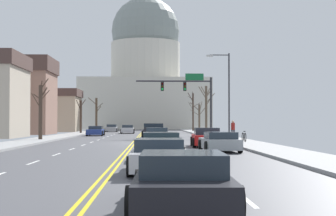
{
  "coord_description": "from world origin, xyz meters",
  "views": [
    {
      "loc": [
        1.43,
        -40.45,
        1.71
      ],
      "look_at": [
        3.74,
        31.9,
        3.6
      ],
      "focal_mm": 54.81,
      "sensor_mm": 36.0,
      "label": 1
    }
  ],
  "objects": [
    {
      "name": "ground",
      "position": [
        0.0,
        -0.0,
        0.02
      ],
      "size": [
        20.0,
        180.0,
        0.2
      ],
      "color": "#49494F"
    },
    {
      "name": "bare_tree_03",
      "position": [
        -7.81,
        45.5,
        3.01
      ],
      "size": [
        2.4,
        2.15,
        5.6
      ],
      "color": "#4C3D2D",
      "rests_on": "ground"
    },
    {
      "name": "signal_gantry",
      "position": [
        5.36,
        12.6,
        4.79
      ],
      "size": [
        7.91,
        0.41,
        6.56
      ],
      "color": "#28282D",
      "rests_on": "ground"
    },
    {
      "name": "bare_tree_00",
      "position": [
        8.68,
        37.68,
        2.4
      ],
      "size": [
        2.22,
        1.96,
        4.62
      ],
      "color": "brown",
      "rests_on": "ground"
    },
    {
      "name": "capitol_building",
      "position": [
        0.0,
        77.95,
        12.1
      ],
      "size": [
        28.42,
        23.44,
        32.87
      ],
      "color": "beige",
      "rests_on": "ground"
    },
    {
      "name": "bare_tree_04",
      "position": [
        7.98,
        20.85,
        3.32
      ],
      "size": [
        1.97,
        2.26,
        5.89
      ],
      "color": "brown",
      "rests_on": "ground"
    },
    {
      "name": "bare_tree_02",
      "position": [
        8.32,
        44.85,
        3.48
      ],
      "size": [
        2.19,
        2.08,
        6.52
      ],
      "color": "#423328",
      "rests_on": "ground"
    },
    {
      "name": "sedan_near_04",
      "position": [
        1.82,
        -17.37,
        0.58
      ],
      "size": [
        2.02,
        4.45,
        1.23
      ],
      "color": "#1E7247",
      "rests_on": "ground"
    },
    {
      "name": "sedan_oncoming_01",
      "position": [
        -2.0,
        32.62,
        0.57
      ],
      "size": [
        2.01,
        4.61,
        1.2
      ],
      "color": "silver",
      "rests_on": "ground"
    },
    {
      "name": "sedan_near_02",
      "position": [
        5.15,
        -5.74,
        0.6
      ],
      "size": [
        2.13,
        4.55,
        1.28
      ],
      "color": "#B71414",
      "rests_on": "ground"
    },
    {
      "name": "sedan_near_05",
      "position": [
        1.67,
        -23.22,
        0.55
      ],
      "size": [
        2.04,
        4.49,
        1.14
      ],
      "color": "silver",
      "rests_on": "ground"
    },
    {
      "name": "sedan_oncoming_00",
      "position": [
        -5.28,
        21.19,
        0.56
      ],
      "size": [
        2.01,
        4.42,
        1.16
      ],
      "color": "navy",
      "rests_on": "ground"
    },
    {
      "name": "flank_building_02",
      "position": [
        -17.67,
        28.16,
        5.12
      ],
      "size": [
        12.06,
        8.41,
        10.11
      ],
      "color": "#8C6656",
      "rests_on": "ground"
    },
    {
      "name": "street_lamp_right",
      "position": [
        7.94,
        4.11,
        4.6
      ],
      "size": [
        2.04,
        0.24,
        7.54
      ],
      "color": "#333338",
      "rests_on": "ground"
    },
    {
      "name": "flank_building_01",
      "position": [
        -17.24,
        44.82,
        3.53
      ],
      "size": [
        13.62,
        7.8,
        6.99
      ],
      "color": "tan",
      "rests_on": "ground"
    },
    {
      "name": "sedan_near_03",
      "position": [
        5.28,
        -11.48,
        0.54
      ],
      "size": [
        2.16,
        4.39,
        1.12
      ],
      "color": "#9EA3A8",
      "rests_on": "ground"
    },
    {
      "name": "sedan_near_06",
      "position": [
        2.01,
        -30.46,
        0.53
      ],
      "size": [
        2.07,
        4.68,
        1.13
      ],
      "color": "black",
      "rests_on": "ground"
    },
    {
      "name": "pedestrian_00",
      "position": [
        8.58,
        4.39,
        1.07
      ],
      "size": [
        0.35,
        0.34,
        1.67
      ],
      "color": "#33333D",
      "rests_on": "ground"
    },
    {
      "name": "pickup_truck_near_00",
      "position": [
        1.6,
        8.02,
        0.7
      ],
      "size": [
        2.32,
        5.55,
        1.52
      ],
      "color": "black",
      "rests_on": "ground"
    },
    {
      "name": "sedan_near_01",
      "position": [
        1.86,
        0.75,
        0.58
      ],
      "size": [
        2.18,
        4.46,
        1.22
      ],
      "color": "silver",
      "rests_on": "ground"
    },
    {
      "name": "bare_tree_05",
      "position": [
        -8.36,
        4.98,
        2.69
      ],
      "size": [
        1.52,
        1.53,
        5.38
      ],
      "color": "#423328",
      "rests_on": "ground"
    },
    {
      "name": "bare_tree_01",
      "position": [
        -8.29,
        30.14,
        2.58
      ],
      "size": [
        1.12,
        1.99,
        4.65
      ],
      "color": "#423328",
      "rests_on": "ground"
    },
    {
      "name": "bicycle_parked",
      "position": [
        8.69,
        -0.38,
        0.49
      ],
      "size": [
        0.12,
        1.77,
        0.85
      ],
      "color": "black",
      "rests_on": "ground"
    },
    {
      "name": "sedan_oncoming_02",
      "position": [
        -5.2,
        44.81,
        0.57
      ],
      "size": [
        2.0,
        4.69,
        1.21
      ],
      "color": "#9EA3A8",
      "rests_on": "ground"
    }
  ]
}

